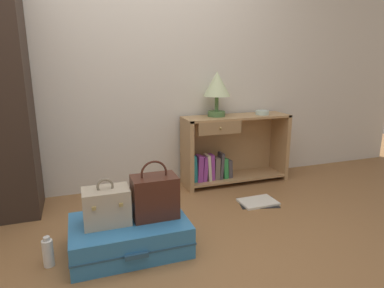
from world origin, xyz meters
name	(u,v)px	position (x,y,z in m)	size (l,w,h in m)	color
ground_plane	(180,270)	(0.00, 0.00, 0.00)	(9.00, 9.00, 0.00)	olive
back_wall	(130,52)	(0.00, 1.50, 1.30)	(6.40, 0.10, 2.60)	silver
bookshelf	(230,150)	(0.94, 1.28, 0.34)	(1.09, 0.33, 0.69)	tan
table_lamp	(217,87)	(0.79, 1.30, 0.98)	(0.26, 0.26, 0.43)	#4C7542
bowl	(262,113)	(1.27, 1.24, 0.71)	(0.14, 0.14, 0.04)	silver
suitcase_large	(130,235)	(-0.24, 0.33, 0.10)	(0.75, 0.53, 0.21)	teal
train_case	(106,206)	(-0.38, 0.34, 0.33)	(0.29, 0.20, 0.30)	#B7A88E
handbag	(155,196)	(-0.06, 0.33, 0.35)	(0.29, 0.19, 0.39)	#472319
bottle	(48,252)	(-0.74, 0.31, 0.09)	(0.06, 0.06, 0.19)	white
open_book_on_floor	(258,202)	(0.94, 0.70, 0.01)	(0.38, 0.32, 0.02)	white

